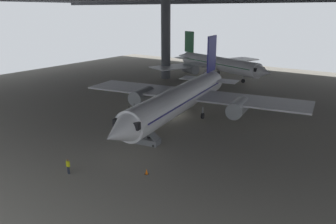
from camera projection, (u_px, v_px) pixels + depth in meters
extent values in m
plane|color=gray|center=(173.00, 116.00, 52.04)|extent=(110.00, 110.00, 0.00)
cylinder|color=#4C4F54|center=(166.00, 40.00, 78.16)|extent=(2.16, 2.16, 17.71)
cube|color=#4C4F54|center=(255.00, 1.00, 70.79)|extent=(115.50, 0.50, 0.70)
cylinder|color=white|center=(180.00, 99.00, 48.34)|extent=(8.02, 27.98, 3.72)
cone|color=white|center=(119.00, 132.00, 34.95)|extent=(4.30, 4.98, 3.65)
cube|color=black|center=(131.00, 122.00, 36.85)|extent=(3.53, 3.07, 0.82)
cone|color=white|center=(215.00, 77.00, 61.62)|extent=(4.06, 6.38, 3.16)
cube|color=navy|center=(212.00, 54.00, 58.29)|extent=(0.87, 4.05, 6.09)
cube|color=white|center=(223.00, 81.00, 57.58)|extent=(5.15, 3.75, 0.16)
cube|color=white|center=(195.00, 78.00, 59.76)|extent=(5.15, 3.75, 0.16)
cube|color=white|center=(255.00, 101.00, 48.28)|extent=(16.43, 9.12, 0.24)
cylinder|color=#9EA3A8|center=(238.00, 108.00, 47.51)|extent=(3.04, 5.14, 2.31)
cube|color=white|center=(138.00, 88.00, 56.35)|extent=(16.43, 9.12, 0.24)
cylinder|color=#9EA3A8|center=(142.00, 96.00, 54.01)|extent=(3.04, 5.14, 2.31)
cube|color=navy|center=(180.00, 97.00, 48.26)|extent=(7.78, 25.98, 0.16)
cylinder|color=#9EA3A8|center=(149.00, 134.00, 40.97)|extent=(0.20, 0.20, 1.15)
cylinder|color=black|center=(149.00, 140.00, 41.20)|extent=(0.44, 0.94, 0.90)
cylinder|color=#9EA3A8|center=(203.00, 111.00, 50.28)|extent=(0.20, 0.20, 1.15)
cylinder|color=black|center=(203.00, 116.00, 50.51)|extent=(0.44, 0.94, 0.90)
cylinder|color=#9EA3A8|center=(173.00, 107.00, 52.34)|extent=(0.20, 0.20, 1.15)
cylinder|color=black|center=(173.00, 112.00, 52.57)|extent=(0.44, 0.94, 0.90)
cube|color=slate|center=(145.00, 140.00, 41.30)|extent=(4.00, 2.08, 0.70)
cube|color=slate|center=(144.00, 126.00, 40.78)|extent=(3.70, 1.84, 3.04)
cube|color=slate|center=(132.00, 113.00, 41.08)|extent=(1.29, 1.46, 0.12)
cylinder|color=black|center=(129.00, 110.00, 40.41)|extent=(0.06, 0.06, 1.00)
cylinder|color=black|center=(134.00, 107.00, 41.45)|extent=(0.06, 0.06, 1.00)
cylinder|color=black|center=(131.00, 142.00, 41.41)|extent=(0.32, 0.17, 0.30)
cylinder|color=black|center=(137.00, 138.00, 42.61)|extent=(0.32, 0.17, 0.30)
cylinder|color=black|center=(153.00, 146.00, 40.10)|extent=(0.32, 0.17, 0.30)
cylinder|color=black|center=(159.00, 142.00, 41.31)|extent=(0.32, 0.17, 0.30)
cylinder|color=#232838|center=(68.00, 170.00, 33.56)|extent=(0.14, 0.14, 0.79)
cylinder|color=#232838|center=(69.00, 170.00, 33.44)|extent=(0.14, 0.14, 0.79)
cube|color=yellow|center=(68.00, 164.00, 33.31)|extent=(0.38, 0.25, 0.56)
cylinder|color=yellow|center=(66.00, 163.00, 33.44)|extent=(0.09, 0.09, 0.53)
cylinder|color=yellow|center=(69.00, 164.00, 33.15)|extent=(0.09, 0.09, 0.53)
sphere|color=#8C6647|center=(68.00, 160.00, 33.19)|extent=(0.21, 0.21, 0.21)
cylinder|color=#232838|center=(150.00, 131.00, 44.17)|extent=(0.14, 0.14, 0.80)
cylinder|color=#232838|center=(151.00, 132.00, 44.06)|extent=(0.14, 0.14, 0.80)
cube|color=orange|center=(151.00, 127.00, 43.92)|extent=(0.39, 0.26, 0.57)
cylinder|color=orange|center=(149.00, 126.00, 44.06)|extent=(0.09, 0.09, 0.54)
cylinder|color=orange|center=(152.00, 127.00, 43.76)|extent=(0.09, 0.09, 0.54)
sphere|color=#8C6647|center=(151.00, 124.00, 43.80)|extent=(0.22, 0.22, 0.22)
cylinder|color=white|center=(219.00, 64.00, 81.12)|extent=(24.08, 11.85, 3.29)
cone|color=white|center=(264.00, 72.00, 70.22)|extent=(4.84, 4.42, 3.22)
cube|color=black|center=(256.00, 69.00, 71.75)|extent=(3.15, 3.44, 0.72)
cone|color=white|center=(184.00, 56.00, 91.92)|extent=(5.92, 4.49, 2.80)
cube|color=#19592D|center=(189.00, 42.00, 89.11)|extent=(3.44, 1.51, 5.38)
cube|color=white|center=(198.00, 56.00, 90.75)|extent=(4.01, 4.87, 0.16)
cube|color=white|center=(184.00, 57.00, 88.27)|extent=(4.01, 4.87, 0.16)
cube|color=white|center=(233.00, 60.00, 88.94)|extent=(10.51, 14.99, 0.24)
cylinder|color=#9EA3A8|center=(233.00, 64.00, 86.80)|extent=(4.72, 3.43, 2.04)
cube|color=white|center=(180.00, 66.00, 79.78)|extent=(10.51, 14.99, 0.24)
cylinder|color=#9EA3A8|center=(190.00, 69.00, 79.42)|extent=(4.72, 3.43, 2.04)
cube|color=#19592D|center=(219.00, 63.00, 81.05)|extent=(22.43, 11.27, 0.16)
cylinder|color=#9EA3A8|center=(243.00, 77.00, 75.17)|extent=(0.20, 0.20, 1.15)
cylinder|color=black|center=(243.00, 81.00, 75.40)|extent=(0.95, 0.60, 0.90)
cylinder|color=#9EA3A8|center=(218.00, 70.00, 84.79)|extent=(0.20, 0.20, 1.15)
cylinder|color=black|center=(218.00, 73.00, 85.02)|extent=(0.95, 0.60, 0.90)
cylinder|color=#9EA3A8|center=(205.00, 71.00, 82.38)|extent=(0.20, 0.20, 1.15)
cylinder|color=black|center=(205.00, 75.00, 82.61)|extent=(0.95, 0.60, 0.90)
cube|color=black|center=(147.00, 174.00, 33.48)|extent=(0.36, 0.36, 0.04)
cone|color=orange|center=(147.00, 171.00, 33.39)|extent=(0.30, 0.30, 0.56)
cube|color=yellow|center=(163.00, 98.00, 60.08)|extent=(1.64, 2.40, 0.70)
cylinder|color=black|center=(164.00, 102.00, 59.27)|extent=(0.27, 0.47, 0.44)
cylinder|color=black|center=(159.00, 101.00, 59.67)|extent=(0.27, 0.47, 0.44)
cylinder|color=black|center=(168.00, 99.00, 60.68)|extent=(0.27, 0.47, 0.44)
cylinder|color=black|center=(162.00, 99.00, 61.09)|extent=(0.27, 0.47, 0.44)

